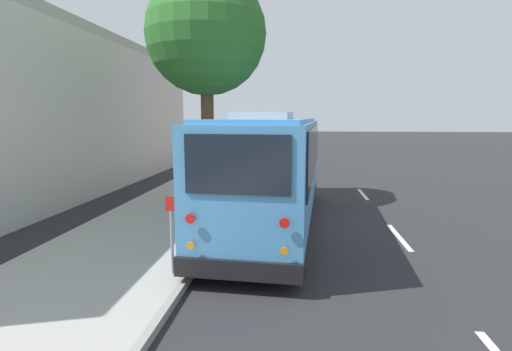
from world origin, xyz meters
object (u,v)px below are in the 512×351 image
Objects in this scene: shuttle_bus at (272,167)px; parked_sedan_maroon at (277,162)px; parked_sedan_tan at (288,145)px; sign_post_far at (196,209)px; sign_post_near at (172,234)px; parked_sedan_blue at (287,151)px; street_tree at (207,27)px; parked_sedan_gray at (289,141)px.

parked_sedan_maroon is at bearing 6.07° from shuttle_bus.
sign_post_far reaches higher than parked_sedan_tan.
parked_sedan_tan is at bearing -2.92° from sign_post_near.
parked_sedan_blue is 1.05× the size of parked_sedan_tan.
sign_post_far reaches higher than parked_sedan_blue.
street_tree is at bearing 171.37° from parked_sedan_tan.
shuttle_bus is at bearing 179.03° from parked_sedan_blue.
parked_sedan_blue is 21.32m from sign_post_far.
parked_sedan_gray is at bearing 2.97° from parked_sedan_maroon.
parked_sedan_blue is 2.93× the size of sign_post_near.
shuttle_bus is 1.09× the size of street_tree.
parked_sedan_tan is at bearing -3.12° from sign_post_far.
sign_post_far is at bearing 174.36° from parked_sedan_tan.
parked_sedan_maroon is 14.00m from parked_sedan_tan.
sign_post_far is (-21.26, 1.56, 0.39)m from parked_sedan_blue.
sign_post_near is at bearing 174.88° from parked_sedan_blue.
street_tree reaches higher than shuttle_bus.
parked_sedan_tan is 29.98m from sign_post_near.
street_tree is 5.72× the size of sign_post_near.
parked_sedan_tan is 23.48m from street_tree.
shuttle_bus is 32.13m from parked_sedan_gray.
parked_sedan_gray reaches higher than parked_sedan_maroon.
sign_post_near reaches higher than parked_sedan_blue.
parked_sedan_gray is at bearing 4.23° from shuttle_bus.
parked_sedan_gray reaches higher than parked_sedan_tan.
parked_sedan_tan is 2.62× the size of sign_post_far.
street_tree is at bearing 6.99° from sign_post_near.
parked_sedan_maroon is 14.10m from sign_post_far.
parked_sedan_gray is at bearing -1.75° from parked_sedan_tan.
sign_post_far is (-34.31, 1.44, 0.38)m from parked_sedan_gray.
shuttle_bus is at bearing -141.45° from street_tree.
street_tree reaches higher than sign_post_far.
parked_sedan_maroon is (11.84, 0.46, -1.18)m from shuttle_bus.
shuttle_bus is 19.10m from parked_sedan_blue.
sign_post_far is at bearing -170.58° from street_tree.
sign_post_far reaches higher than sign_post_near.
street_tree is (3.21, 2.56, 4.59)m from shuttle_bus.
parked_sedan_maroon is 7.23m from parked_sedan_blue.
shuttle_bus is 2.23× the size of parked_sedan_tan.
parked_sedan_blue reaches higher than parked_sedan_tan.
sign_post_far is at bearing 0.00° from sign_post_near.
shuttle_bus reaches higher than sign_post_near.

